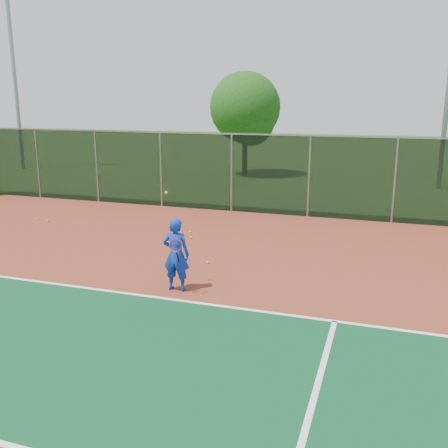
{
  "coord_description": "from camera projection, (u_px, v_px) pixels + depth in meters",
  "views": [
    {
      "loc": [
        2.79,
        -6.28,
        4.26
      ],
      "look_at": [
        -0.97,
        5.0,
        1.3
      ],
      "focal_mm": 40.0,
      "sensor_mm": 36.0,
      "label": 1
    }
  ],
  "objects": [
    {
      "name": "court_apron",
      "position": [
        222.0,
        329.0,
        9.51
      ],
      "size": [
        30.0,
        20.0,
        0.02
      ],
      "primitive_type": "cube",
      "color": "brown",
      "rests_on": "ground"
    },
    {
      "name": "practice_ball_7",
      "position": [
        48.0,
        220.0,
        17.93
      ],
      "size": [
        0.07,
        0.07,
        0.07
      ],
      "primitive_type": "sphere",
      "color": "#C1D919",
      "rests_on": "court_apron"
    },
    {
      "name": "practice_ball_3",
      "position": [
        191.0,
        237.0,
        15.73
      ],
      "size": [
        0.07,
        0.07,
        0.07
      ],
      "primitive_type": "sphere",
      "color": "#C1D919",
      "rests_on": "court_apron"
    },
    {
      "name": "practice_ball_0",
      "position": [
        37.0,
        219.0,
        18.14
      ],
      "size": [
        0.07,
        0.07,
        0.07
      ],
      "primitive_type": "sphere",
      "color": "#C1D919",
      "rests_on": "court_apron"
    },
    {
      "name": "tennis_player",
      "position": [
        176.0,
        254.0,
        11.27
      ],
      "size": [
        0.64,
        0.63,
        2.28
      ],
      "color": "#122FAF",
      "rests_on": "court_apron"
    },
    {
      "name": "tree_back_left",
      "position": [
        246.0,
        111.0,
        28.08
      ],
      "size": [
        3.99,
        3.99,
        5.86
      ],
      "color": "#3C2915",
      "rests_on": "ground"
    },
    {
      "name": "fence_back",
      "position": [
        309.0,
        176.0,
        18.34
      ],
      "size": [
        30.0,
        0.06,
        3.03
      ],
      "color": "black",
      "rests_on": "court_apron"
    },
    {
      "name": "practice_ball_2",
      "position": [
        208.0,
        262.0,
        13.3
      ],
      "size": [
        0.07,
        0.07,
        0.07
      ],
      "primitive_type": "sphere",
      "color": "#C1D919",
      "rests_on": "court_apron"
    },
    {
      "name": "floodlight_nw",
      "position": [
        13.0,
        55.0,
        30.25
      ],
      "size": [
        0.9,
        0.4,
        12.26
      ],
      "color": "gray",
      "rests_on": "ground"
    },
    {
      "name": "ground",
      "position": [
        181.0,
        385.0,
        7.67
      ],
      "size": [
        120.0,
        120.0,
        0.0
      ],
      "primitive_type": "plane",
      "color": "#295217",
      "rests_on": "ground"
    },
    {
      "name": "practice_ball_6",
      "position": [
        190.0,
        232.0,
        16.37
      ],
      "size": [
        0.07,
        0.07,
        0.07
      ],
      "primitive_type": "sphere",
      "color": "#C1D919",
      "rests_on": "court_apron"
    }
  ]
}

